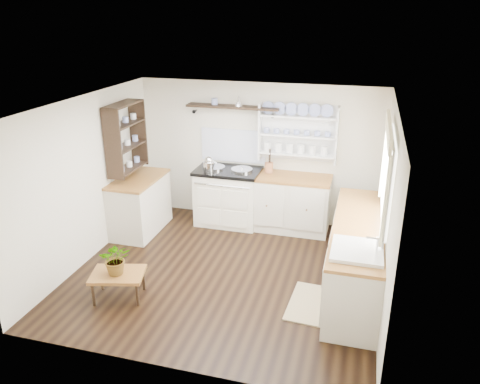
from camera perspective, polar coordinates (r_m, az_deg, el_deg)
name	(u,v)px	position (r m, az deg, el deg)	size (l,w,h in m)	color
floor	(226,272)	(6.50, -1.78, -9.74)	(4.00, 3.80, 0.01)	black
wall_back	(258,153)	(7.72, 2.27, 4.75)	(4.00, 0.02, 2.30)	beige
wall_right	(387,211)	(5.76, 17.50, -2.20)	(0.02, 3.80, 2.30)	beige
wall_left	(87,180)	(6.82, -18.19, 1.39)	(0.02, 3.80, 2.30)	beige
ceiling	(223,104)	(5.66, -2.04, 10.62)	(4.00, 3.80, 0.01)	white
window	(386,173)	(5.75, 17.42, 2.22)	(0.08, 1.55, 1.22)	white
aga_cooker	(228,196)	(7.74, -1.44, -0.46)	(1.05, 0.73, 0.97)	white
back_cabinets	(290,202)	(7.56, 6.10, -1.26)	(1.27, 0.63, 0.90)	beige
right_cabinets	(356,255)	(6.13, 13.96, -7.49)	(0.62, 2.43, 0.90)	beige
belfast_sink	(356,260)	(5.31, 13.96, -8.07)	(0.55, 0.60, 0.45)	white
left_cabinets	(140,204)	(7.63, -12.11, -1.43)	(0.62, 1.13, 0.90)	beige
plate_rack	(299,132)	(7.46, 7.15, 7.25)	(1.20, 0.22, 0.90)	white
high_shelf	(233,107)	(7.52, -0.88, 10.28)	(1.50, 0.29, 0.16)	black
left_shelving	(126,137)	(7.35, -13.74, 6.54)	(0.28, 0.80, 1.05)	black
kettle	(209,164)	(7.52, -3.79, 3.45)	(0.19, 0.19, 0.23)	silver
utensil_crock	(269,168)	(7.52, 3.54, 2.99)	(0.14, 0.14, 0.16)	#945836
center_table	(118,276)	(6.02, -14.66, -9.91)	(0.73, 0.60, 0.34)	brown
potted_plant	(116,259)	(5.90, -14.89, -7.85)	(0.37, 0.32, 0.41)	#3F7233
floor_rug	(312,304)	(5.92, 8.82, -13.32)	(0.55, 0.85, 0.02)	olive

